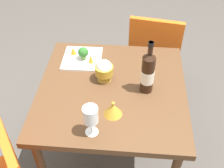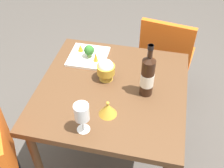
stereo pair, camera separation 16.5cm
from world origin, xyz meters
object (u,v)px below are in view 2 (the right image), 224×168
Objects in this scene: serving_plate at (88,56)px; carrot_garnish_right at (96,57)px; chair_near_window at (166,54)px; rice_bowl_lid at (108,109)px; wine_glass at (82,113)px; carrot_garnish_left at (80,48)px; rice_bowl at (106,69)px; wine_bottle at (147,76)px; broccoli_floret at (89,50)px.

carrot_garnish_right is (0.07, -0.04, 0.04)m from serving_plate.
carrot_garnish_right is at bearing -124.21° from chair_near_window.
rice_bowl_lid is 0.45m from carrot_garnish_right.
carrot_garnish_right is at bearing 98.28° from wine_glass.
wine_glass is 3.47× the size of carrot_garnish_left.
wine_glass is 0.41m from rice_bowl.
wine_bottle is at bearing 50.55° from wine_glass.
chair_near_window is 4.75× the size of wine_glass.
chair_near_window is 9.91× the size of broccoli_floret.
broccoli_floret reaches higher than carrot_garnish_right.
carrot_garnish_left reaches higher than serving_plate.
chair_near_window is at bearing 33.92° from carrot_garnish_left.
rice_bowl reaches higher than chair_near_window.
carrot_garnish_left is (-0.21, 0.63, -0.09)m from wine_glass.
serving_plate is 2.95× the size of broccoli_floret.
carrot_garnish_left is 0.16m from carrot_garnish_right.
carrot_garnish_right reaches higher than carrot_garnish_left.
carrot_garnish_left is 0.79× the size of carrot_garnish_right.
broccoli_floret is 1.32× the size of carrot_garnish_right.
wine_glass is at bearing -126.59° from rice_bowl_lid.
rice_bowl is at bearing -43.91° from carrot_garnish_left.
chair_near_window is 0.70m from serving_plate.
wine_glass is at bearing -129.45° from wine_bottle.
chair_near_window is at bearing 82.49° from wine_bottle.
wine_glass reaches higher than rice_bowl_lid.
serving_plate is at bearing 145.30° from carrot_garnish_right.
carrot_garnish_right is (-0.10, 0.14, -0.03)m from rice_bowl.
rice_bowl_lid is 0.52m from serving_plate.
carrot_garnish_right is (-0.18, 0.41, 0.01)m from rice_bowl_lid.
chair_near_window is at bearing 73.13° from rice_bowl_lid.
carrot_garnish_left is (-0.23, 0.22, -0.03)m from rice_bowl.
wine_glass is 2.74× the size of carrot_garnish_right.
wine_glass is 2.09× the size of broccoli_floret.
rice_bowl_lid is (0.10, 0.13, -0.09)m from wine_glass.
rice_bowl_lid is 1.94× the size of carrot_garnish_left.
rice_bowl_lid is at bearing 53.41° from wine_glass.
broccoli_floret reaches higher than serving_plate.
wine_bottle is 0.48m from broccoli_floret.
wine_bottle is at bearing -15.77° from rice_bowl.
rice_bowl is 1.42× the size of rice_bowl_lid.
carrot_garnish_left is at bearing 147.41° from broccoli_floret.
rice_bowl_lid is 1.17× the size of broccoli_floret.
wine_glass reaches higher than carrot_garnish_right.
wine_glass is (-0.28, -0.34, -0.00)m from wine_bottle.
wine_bottle reaches higher than carrot_garnish_left.
carrot_garnish_left is at bearing 146.82° from carrot_garnish_right.
rice_bowl is 0.26m from serving_plate.
wine_glass reaches higher than rice_bowl.
rice_bowl_lid reaches higher than serving_plate.
rice_bowl_lid is (-0.27, -0.89, 0.24)m from chair_near_window.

